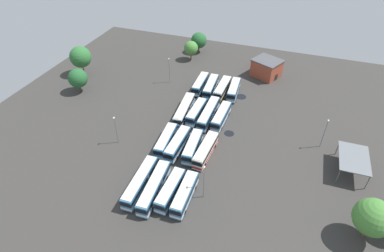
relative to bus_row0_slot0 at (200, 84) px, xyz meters
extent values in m
plane|color=#383533|center=(22.44, 5.74, -1.87)|extent=(123.10, 123.10, 0.00)
cube|color=teal|center=(-0.01, 0.00, -0.02)|extent=(11.28, 2.84, 3.11)
cube|color=beige|center=(-0.01, 0.00, 1.60)|extent=(10.83, 2.62, 0.14)
cube|color=black|center=(-0.01, 0.00, 0.48)|extent=(11.34, 2.88, 0.99)
cube|color=silver|center=(-0.01, 0.00, -0.89)|extent=(11.34, 2.88, 0.62)
cube|color=black|center=(5.62, 0.12, 0.58)|extent=(0.11, 2.13, 1.14)
cylinder|color=black|center=(3.45, 1.27, -1.37)|extent=(1.01, 0.32, 1.00)
cylinder|color=black|center=(3.50, -1.12, -1.37)|extent=(1.01, 0.32, 1.00)
cylinder|color=black|center=(-3.51, 1.12, -1.37)|extent=(1.01, 0.32, 1.00)
cylinder|color=black|center=(-3.46, -1.27, -1.37)|extent=(1.01, 0.32, 1.00)
cube|color=teal|center=(0.52, 3.69, -0.02)|extent=(11.88, 3.28, 3.11)
cube|color=beige|center=(0.52, 3.69, 1.60)|extent=(11.40, 3.04, 0.14)
cube|color=black|center=(0.52, 3.69, 0.48)|extent=(11.95, 3.32, 0.99)
cube|color=silver|center=(0.52, 3.69, -0.89)|extent=(11.95, 3.32, 0.62)
cube|color=black|center=(6.40, 4.03, 0.58)|extent=(0.18, 2.13, 1.14)
cylinder|color=black|center=(4.09, 5.09, -1.37)|extent=(1.02, 0.36, 1.00)
cylinder|color=black|center=(4.23, 2.71, -1.37)|extent=(1.02, 0.36, 1.00)
cylinder|color=black|center=(-3.19, 4.67, -1.37)|extent=(1.02, 0.36, 1.00)
cylinder|color=black|center=(-3.05, 2.28, -1.37)|extent=(1.02, 0.36, 1.00)
cube|color=silver|center=(0.23, 7.51, -0.02)|extent=(11.59, 2.87, 3.11)
cube|color=beige|center=(0.23, 7.51, 1.60)|extent=(11.12, 2.65, 0.14)
cube|color=black|center=(0.23, 7.51, 0.48)|extent=(11.64, 2.91, 0.99)
cube|color=orange|center=(0.23, 7.51, -0.89)|extent=(11.64, 2.91, 0.62)
cube|color=black|center=(6.00, 7.37, 0.58)|extent=(0.11, 2.13, 1.14)
cylinder|color=black|center=(3.83, 8.62, -1.37)|extent=(1.01, 0.32, 1.00)
cylinder|color=black|center=(3.77, 6.23, -1.37)|extent=(1.01, 0.32, 1.00)
cylinder|color=black|center=(-3.32, 8.78, -1.37)|extent=(1.01, 0.32, 1.00)
cylinder|color=black|center=(-3.37, 6.40, -1.37)|extent=(1.01, 0.32, 1.00)
cube|color=teal|center=(-0.17, 11.11, -0.02)|extent=(11.01, 3.32, 3.11)
cube|color=beige|center=(-0.17, 11.11, 1.60)|extent=(10.56, 3.08, 0.14)
cube|color=black|center=(-0.17, 11.11, 0.48)|extent=(11.07, 3.36, 0.99)
cube|color=silver|center=(-0.17, 11.11, -0.89)|extent=(11.07, 3.36, 0.62)
cube|color=black|center=(5.26, 11.48, 0.58)|extent=(0.20, 2.13, 1.14)
cylinder|color=black|center=(3.11, 12.53, -1.37)|extent=(1.02, 0.37, 1.00)
cylinder|color=black|center=(3.27, 10.15, -1.37)|extent=(1.02, 0.37, 1.00)
cylinder|color=black|center=(-3.61, 12.08, -1.37)|extent=(1.02, 0.37, 1.00)
cylinder|color=black|center=(-3.45, 9.70, -1.37)|extent=(1.02, 0.37, 1.00)
cube|color=silver|center=(15.34, 0.17, -0.02)|extent=(14.17, 3.67, 3.11)
cube|color=beige|center=(15.34, 0.17, 1.60)|extent=(13.60, 3.42, 0.14)
cube|color=black|center=(15.34, 0.17, 0.48)|extent=(14.25, 3.72, 0.99)
cube|color=#1E56A8|center=(15.34, 0.17, -0.89)|extent=(14.25, 3.72, 0.62)
cube|color=black|center=(22.34, 0.71, 0.58)|extent=(0.22, 2.13, 1.14)
cube|color=#47474C|center=(13.80, 0.05, -0.02)|extent=(1.10, 2.71, 2.98)
cylinder|color=black|center=(19.57, 1.69, -1.37)|extent=(1.02, 0.38, 1.00)
cylinder|color=black|center=(19.76, -0.69, -1.37)|extent=(1.02, 0.38, 1.00)
cylinder|color=black|center=(10.91, 1.02, -1.37)|extent=(1.02, 0.38, 1.00)
cylinder|color=black|center=(11.10, -1.36, -1.37)|extent=(1.02, 0.38, 1.00)
cube|color=teal|center=(15.27, 3.86, -0.02)|extent=(10.98, 2.86, 3.11)
cube|color=beige|center=(15.27, 3.86, 1.60)|extent=(10.54, 2.64, 0.14)
cube|color=black|center=(15.27, 3.86, 0.48)|extent=(11.04, 2.90, 0.99)
cube|color=silver|center=(15.27, 3.86, -0.89)|extent=(11.04, 2.90, 0.62)
cube|color=black|center=(20.74, 3.73, 0.58)|extent=(0.11, 2.13, 1.14)
cylinder|color=black|center=(18.69, 4.97, -1.37)|extent=(1.01, 0.32, 1.00)
cylinder|color=black|center=(18.63, 2.59, -1.37)|extent=(1.01, 0.32, 1.00)
cylinder|color=black|center=(11.92, 5.14, -1.37)|extent=(1.01, 0.32, 1.00)
cylinder|color=black|center=(11.86, 2.75, -1.37)|extent=(1.01, 0.32, 1.00)
cube|color=teal|center=(14.76, 7.36, -0.02)|extent=(14.02, 2.63, 3.11)
cube|color=beige|center=(14.76, 7.36, 1.60)|extent=(13.46, 2.42, 0.14)
cube|color=black|center=(14.76, 7.36, 0.48)|extent=(14.09, 2.67, 0.99)
cube|color=silver|center=(14.76, 7.36, -0.89)|extent=(14.09, 2.67, 0.62)
cube|color=black|center=(21.78, 7.37, 0.58)|extent=(0.06, 2.13, 1.14)
cube|color=#47474C|center=(13.22, 7.36, -0.02)|extent=(0.91, 2.65, 2.98)
cylinder|color=black|center=(19.10, 8.56, -1.37)|extent=(1.00, 0.30, 1.00)
cylinder|color=black|center=(19.10, 6.17, -1.37)|extent=(1.00, 0.30, 1.00)
cylinder|color=black|center=(10.41, 8.54, -1.37)|extent=(1.00, 0.30, 1.00)
cylinder|color=black|center=(10.42, 6.16, -1.37)|extent=(1.00, 0.30, 1.00)
cube|color=teal|center=(14.87, 11.13, -0.02)|extent=(11.57, 2.95, 3.11)
cube|color=beige|center=(14.87, 11.13, 1.60)|extent=(11.11, 2.73, 0.14)
cube|color=black|center=(14.87, 11.13, 0.48)|extent=(11.63, 2.99, 0.99)
cube|color=silver|center=(14.87, 11.13, -0.89)|extent=(11.63, 2.99, 0.62)
cube|color=black|center=(20.63, 10.95, 0.58)|extent=(0.13, 2.13, 1.14)
cylinder|color=black|center=(18.47, 12.22, -1.37)|extent=(1.01, 0.33, 1.00)
cylinder|color=black|center=(18.40, 9.83, -1.37)|extent=(1.01, 0.33, 1.00)
cylinder|color=black|center=(11.34, 12.43, -1.37)|extent=(1.01, 0.33, 1.00)
cylinder|color=black|center=(11.27, 10.05, -1.37)|extent=(1.01, 0.33, 1.00)
cube|color=teal|center=(29.67, 0.55, -0.02)|extent=(11.37, 3.31, 3.11)
cube|color=beige|center=(29.67, 0.55, 1.60)|extent=(10.91, 3.07, 0.14)
cube|color=black|center=(29.67, 0.55, 0.48)|extent=(11.43, 3.35, 0.99)
cube|color=silver|center=(29.67, 0.55, -0.89)|extent=(11.43, 3.35, 0.62)
cube|color=black|center=(35.29, 0.91, 0.58)|extent=(0.20, 2.13, 1.14)
cylinder|color=black|center=(33.07, 1.97, -1.37)|extent=(1.02, 0.36, 1.00)
cylinder|color=black|center=(33.22, -0.42, -1.37)|extent=(1.02, 0.36, 1.00)
cylinder|color=black|center=(26.12, 1.52, -1.37)|extent=(1.02, 0.36, 1.00)
cylinder|color=black|center=(26.27, -0.86, -1.37)|extent=(1.02, 0.36, 1.00)
cube|color=teal|center=(29.84, 3.84, -0.02)|extent=(11.63, 2.89, 3.11)
cube|color=beige|center=(29.84, 3.84, 1.60)|extent=(11.16, 2.67, 0.14)
cube|color=black|center=(29.84, 3.84, 0.48)|extent=(11.69, 2.93, 0.99)
cube|color=silver|center=(29.84, 3.84, -0.89)|extent=(11.69, 2.93, 0.62)
cube|color=black|center=(35.63, 3.69, 0.58)|extent=(0.11, 2.13, 1.14)
cylinder|color=black|center=(33.45, 4.94, -1.37)|extent=(1.01, 0.33, 1.00)
cylinder|color=black|center=(33.39, 2.55, -1.37)|extent=(1.01, 0.33, 1.00)
cylinder|color=black|center=(26.28, 5.13, -1.37)|extent=(1.01, 0.33, 1.00)
cylinder|color=black|center=(26.22, 2.74, -1.37)|extent=(1.01, 0.33, 1.00)
cube|color=teal|center=(29.61, 7.78, -0.02)|extent=(10.91, 3.25, 3.11)
cube|color=beige|center=(29.61, 7.78, 1.60)|extent=(10.47, 3.02, 0.14)
cube|color=black|center=(29.61, 7.78, 0.48)|extent=(10.97, 3.30, 0.99)
cube|color=silver|center=(29.61, 7.78, -0.89)|extent=(10.97, 3.30, 0.62)
cube|color=black|center=(35.00, 8.11, 0.58)|extent=(0.19, 2.13, 1.14)
cylinder|color=black|center=(32.87, 9.18, -1.37)|extent=(1.02, 0.36, 1.00)
cylinder|color=black|center=(33.02, 6.79, -1.37)|extent=(1.02, 0.36, 1.00)
cylinder|color=black|center=(26.20, 8.77, -1.37)|extent=(1.02, 0.36, 1.00)
cylinder|color=black|center=(26.35, 6.38, -1.37)|extent=(1.02, 0.36, 1.00)
cube|color=silver|center=(29.69, 11.22, -0.02)|extent=(11.77, 3.25, 3.11)
cube|color=beige|center=(29.69, 11.22, 1.60)|extent=(11.30, 3.01, 0.14)
cube|color=black|center=(29.69, 11.22, 0.48)|extent=(11.83, 3.29, 0.99)
cube|color=red|center=(29.69, 11.22, -0.89)|extent=(11.83, 3.29, 0.62)
cube|color=black|center=(35.52, 10.90, 0.58)|extent=(0.18, 2.13, 1.14)
cylinder|color=black|center=(33.36, 12.21, -1.37)|extent=(1.02, 0.36, 1.00)
cylinder|color=black|center=(33.23, 9.83, -1.37)|extent=(1.02, 0.36, 1.00)
cylinder|color=black|center=(26.15, 12.62, -1.37)|extent=(1.02, 0.36, 1.00)
cylinder|color=black|center=(26.02, 10.23, -1.37)|extent=(1.02, 0.36, 1.00)
cube|color=teal|center=(44.43, 0.74, -0.02)|extent=(14.09, 3.02, 3.11)
cube|color=beige|center=(44.43, 0.74, 1.60)|extent=(13.52, 2.80, 0.14)
cube|color=black|center=(44.43, 0.74, 0.48)|extent=(14.16, 3.06, 0.99)
cube|color=silver|center=(44.43, 0.74, -0.89)|extent=(14.16, 3.06, 0.62)
cube|color=black|center=(51.45, 0.95, 0.58)|extent=(0.12, 2.13, 1.14)
cube|color=#47474C|center=(42.89, 0.69, -0.02)|extent=(0.98, 2.67, 2.98)
cylinder|color=black|center=(48.74, 2.06, -1.37)|extent=(1.01, 0.33, 1.00)
cylinder|color=black|center=(48.81, -0.32, -1.37)|extent=(1.01, 0.33, 1.00)
cylinder|color=black|center=(40.05, 1.80, -1.37)|extent=(1.01, 0.33, 1.00)
cylinder|color=black|center=(40.13, -0.59, -1.37)|extent=(1.01, 0.33, 1.00)
cube|color=teal|center=(44.83, 4.28, -0.02)|extent=(14.14, 3.41, 3.11)
cube|color=beige|center=(44.83, 4.28, 1.60)|extent=(13.57, 3.17, 0.14)
cube|color=black|center=(44.83, 4.28, 0.48)|extent=(14.22, 3.45, 0.99)
cube|color=silver|center=(44.83, 4.28, -0.89)|extent=(14.22, 3.45, 0.62)
cube|color=black|center=(51.84, 4.69, 0.58)|extent=(0.18, 2.13, 1.14)
cube|color=#47474C|center=(43.29, 4.19, -0.02)|extent=(1.05, 2.70, 2.98)
cylinder|color=black|center=(49.10, 5.73, -1.37)|extent=(1.02, 0.36, 1.00)
cylinder|color=black|center=(49.24, 3.35, -1.37)|extent=(1.02, 0.36, 1.00)
cylinder|color=black|center=(40.43, 5.22, -1.37)|extent=(1.02, 0.36, 1.00)
cylinder|color=black|center=(40.56, 2.84, -1.37)|extent=(1.02, 0.36, 1.00)
cube|color=teal|center=(44.33, 7.89, -0.02)|extent=(11.05, 2.91, 3.11)
cube|color=beige|center=(44.33, 7.89, 1.60)|extent=(10.60, 2.69, 0.14)
cube|color=black|center=(44.33, 7.89, 0.48)|extent=(11.10, 2.96, 0.99)
cube|color=silver|center=(44.33, 7.89, -0.89)|extent=(11.10, 2.96, 0.62)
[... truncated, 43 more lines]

